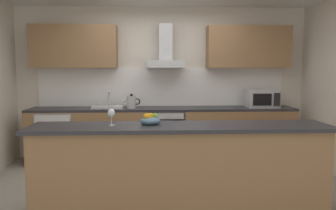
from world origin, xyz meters
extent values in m
cube|color=gray|center=(0.00, 0.00, -0.01)|extent=(5.97, 4.43, 0.02)
cube|color=silver|center=(0.00, 1.78, 1.30)|extent=(5.97, 0.12, 2.60)
cube|color=white|center=(0.00, 1.70, 1.23)|extent=(4.22, 0.02, 0.66)
cube|color=olive|center=(0.00, 1.40, 0.43)|extent=(4.37, 0.60, 0.86)
cube|color=#28282D|center=(0.00, 1.40, 0.88)|extent=(4.37, 0.60, 0.04)
cube|color=olive|center=(0.12, -0.69, 0.45)|extent=(3.06, 0.52, 0.90)
cube|color=#28282D|center=(0.12, -0.69, 0.92)|extent=(3.16, 0.64, 0.04)
cube|color=olive|center=(-1.46, 1.55, 1.91)|extent=(1.40, 0.32, 0.70)
cube|color=olive|center=(1.46, 1.55, 1.91)|extent=(1.40, 0.32, 0.70)
cube|color=slate|center=(0.05, 1.38, 0.46)|extent=(0.60, 0.56, 0.80)
cube|color=black|center=(0.05, 1.08, 0.40)|extent=(0.50, 0.02, 0.48)
cube|color=#B7BABC|center=(0.05, 1.08, 0.80)|extent=(0.54, 0.02, 0.09)
cylinder|color=#B7BABC|center=(0.05, 1.05, 0.64)|extent=(0.49, 0.02, 0.02)
cube|color=white|center=(-1.73, 1.38, 0.42)|extent=(0.58, 0.56, 0.85)
cube|color=silver|center=(-1.73, 1.09, 0.43)|extent=(0.55, 0.02, 0.80)
cylinder|color=#B7BABC|center=(-1.51, 1.07, 0.47)|extent=(0.02, 0.02, 0.38)
cube|color=#B7BABC|center=(1.66, 1.35, 1.05)|extent=(0.50, 0.36, 0.30)
cube|color=black|center=(1.60, 1.16, 1.05)|extent=(0.30, 0.02, 0.19)
cube|color=black|center=(1.84, 1.16, 1.05)|extent=(0.10, 0.01, 0.21)
cube|color=silver|center=(-0.89, 1.38, 0.92)|extent=(0.50, 0.40, 0.04)
cylinder|color=#B7BABC|center=(-0.89, 1.50, 1.03)|extent=(0.03, 0.03, 0.26)
cylinder|color=#B7BABC|center=(-0.89, 1.42, 1.15)|extent=(0.03, 0.16, 0.03)
cylinder|color=#B7BABC|center=(-0.51, 1.34, 1.00)|extent=(0.15, 0.15, 0.20)
sphere|color=black|center=(-0.51, 1.34, 1.11)|extent=(0.06, 0.06, 0.06)
cone|color=#B7BABC|center=(-0.61, 1.34, 1.04)|extent=(0.09, 0.04, 0.07)
torus|color=black|center=(-0.42, 1.34, 1.01)|extent=(0.11, 0.02, 0.11)
cube|color=#B7BABC|center=(0.05, 1.48, 1.62)|extent=(0.62, 0.45, 0.12)
cube|color=#B7BABC|center=(0.05, 1.53, 1.98)|extent=(0.22, 0.22, 0.60)
cylinder|color=silver|center=(-0.61, -0.69, 0.95)|extent=(0.07, 0.07, 0.01)
cylinder|color=silver|center=(-0.61, -0.69, 0.99)|extent=(0.01, 0.01, 0.09)
ellipsoid|color=silver|center=(-0.61, -0.69, 1.07)|extent=(0.08, 0.08, 0.10)
ellipsoid|color=slate|center=(-0.20, -0.62, 0.98)|extent=(0.22, 0.22, 0.09)
sphere|color=orange|center=(-0.24, -0.64, 1.03)|extent=(0.07, 0.07, 0.07)
sphere|color=#66B233|center=(-0.16, -0.59, 1.02)|extent=(0.07, 0.07, 0.07)
sphere|color=orange|center=(-0.20, -0.62, 1.03)|extent=(0.08, 0.08, 0.08)
camera|label=1|loc=(-0.20, -4.21, 1.51)|focal=36.40mm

